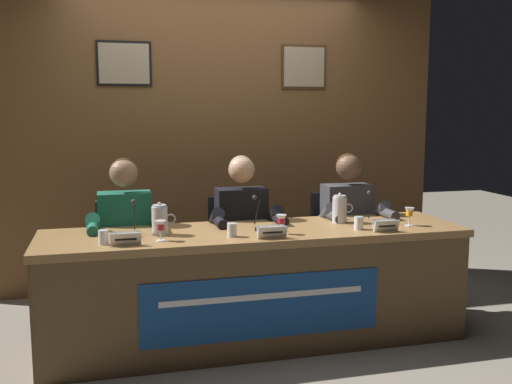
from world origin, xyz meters
The scene contains 23 objects.
ground_plane centered at (0.00, 0.00, 0.00)m, with size 12.00×12.00×0.00m, color gray.
wall_back_panelled centered at (0.00, 1.36, 1.30)m, with size 3.97×0.14×2.60m.
conference_table centered at (0.00, -0.10, 0.51)m, with size 2.77×0.73×0.75m.
chair_left centered at (-0.82, 0.55, 0.42)m, with size 0.44×0.44×0.88m.
panelist_left centered at (-0.82, 0.35, 0.70)m, with size 0.51×0.48×1.21m.
nameplate_left centered at (-0.84, -0.24, 0.79)m, with size 0.17×0.06×0.08m.
juice_glass_left centered at (-0.63, -0.17, 0.84)m, with size 0.06×0.06×0.12m.
water_cup_left centered at (-0.97, -0.18, 0.79)m, with size 0.06×0.06×0.08m.
microphone_left centered at (-0.78, 0.03, 0.83)m, with size 0.06×0.17×0.22m.
chair_center centered at (0.00, 0.55, 0.42)m, with size 0.44×0.44×0.88m.
panelist_center centered at (0.00, 0.35, 0.70)m, with size 0.51×0.48×1.21m.
nameplate_center centered at (0.03, -0.27, 0.79)m, with size 0.18×0.06×0.08m.
juice_glass_center centered at (0.12, -0.17, 0.84)m, with size 0.06×0.06×0.12m.
water_cup_center centered at (-0.20, -0.17, 0.79)m, with size 0.06×0.06×0.08m.
microphone_center centered at (0.01, 0.01, 0.83)m, with size 0.06×0.17×0.22m.
chair_right centered at (0.82, 0.55, 0.42)m, with size 0.44×0.44×0.88m.
panelist_right centered at (0.82, 0.35, 0.70)m, with size 0.51×0.48×1.21m.
nameplate_right centered at (0.80, -0.27, 0.79)m, with size 0.17×0.06×0.08m.
juice_glass_right centered at (1.04, -0.13, 0.84)m, with size 0.06×0.06×0.12m.
water_cup_right centered at (0.65, -0.16, 0.79)m, with size 0.06×0.06×0.08m.
microphone_right centered at (0.85, 0.01, 0.83)m, with size 0.06×0.17×0.22m.
water_pitcher_left_side centered at (-0.62, 0.00, 0.85)m, with size 0.15×0.10×0.21m.
water_pitcher_right_side centered at (0.63, 0.09, 0.85)m, with size 0.15×0.10×0.21m.
Camera 1 is at (-0.94, -3.62, 1.54)m, focal length 40.86 mm.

